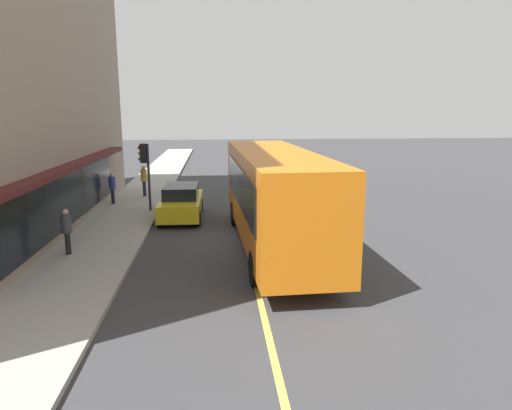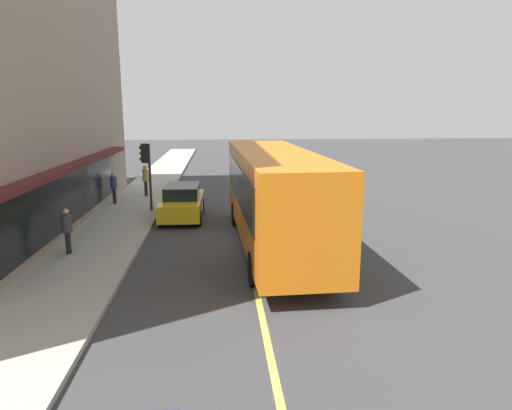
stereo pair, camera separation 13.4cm
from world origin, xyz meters
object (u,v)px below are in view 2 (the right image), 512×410
traffic_light (146,161)px  pedestrian_mid_block (67,227)px  car_yellow (182,202)px  pedestrian_near_storefront (146,178)px  bus (274,194)px  pedestrian_at_corner (114,185)px

traffic_light → pedestrian_mid_block: 7.07m
car_yellow → pedestrian_near_storefront: size_ratio=2.48×
car_yellow → pedestrian_near_storefront: pedestrian_near_storefront is taller
pedestrian_mid_block → bus: bearing=-84.9°
traffic_light → car_yellow: size_ratio=0.74×
car_yellow → pedestrian_at_corner: pedestrian_at_corner is taller
pedestrian_near_storefront → traffic_light: bearing=-170.0°
bus → pedestrian_mid_block: bearing=95.1°
pedestrian_at_corner → traffic_light: bearing=-132.1°
bus → traffic_light: (6.08, 5.40, 0.55)m
pedestrian_at_corner → pedestrian_near_storefront: pedestrian_near_storefront is taller
car_yellow → pedestrian_mid_block: bearing=148.9°
bus → pedestrian_at_corner: size_ratio=7.04×
pedestrian_mid_block → pedestrian_near_storefront: pedestrian_near_storefront is taller
pedestrian_near_storefront → pedestrian_at_corner: bearing=146.4°
pedestrian_at_corner → pedestrian_near_storefront: bearing=-33.6°
bus → pedestrian_at_corner: bus is taller
car_yellow → pedestrian_mid_block: 6.56m
bus → traffic_light: size_ratio=3.51×
bus → pedestrian_near_storefront: 11.58m
traffic_light → pedestrian_at_corner: size_ratio=2.01×
car_yellow → bus: bearing=-143.6°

